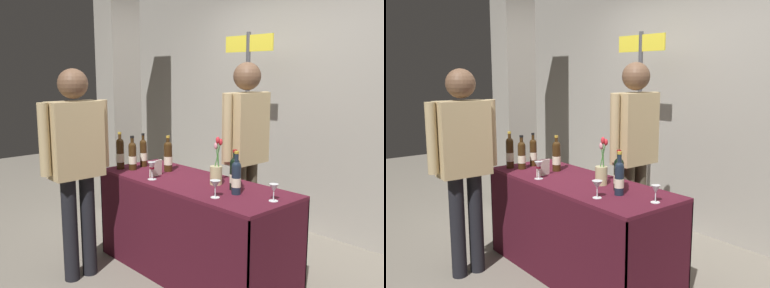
% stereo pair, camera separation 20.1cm
% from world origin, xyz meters
% --- Properties ---
extents(ground_plane, '(12.00, 12.00, 0.00)m').
position_xyz_m(ground_plane, '(0.00, 0.00, 0.00)').
color(ground_plane, gray).
extents(back_partition, '(7.66, 0.12, 2.87)m').
position_xyz_m(back_partition, '(0.00, 1.61, 1.44)').
color(back_partition, '#9E998E').
rests_on(back_partition, ground_plane).
extents(concrete_pillar, '(0.37, 0.37, 3.19)m').
position_xyz_m(concrete_pillar, '(-1.83, 0.50, 1.60)').
color(concrete_pillar, gray).
rests_on(concrete_pillar, ground_plane).
extents(tasting_table, '(1.76, 0.65, 0.80)m').
position_xyz_m(tasting_table, '(0.00, 0.00, 0.54)').
color(tasting_table, '#4C1423').
rests_on(tasting_table, ground_plane).
extents(featured_wine_bottle, '(0.07, 0.07, 0.31)m').
position_xyz_m(featured_wine_bottle, '(0.49, -0.02, 0.92)').
color(featured_wine_bottle, '#192333').
rests_on(featured_wine_bottle, tasting_table).
extents(display_bottle_0, '(0.07, 0.07, 0.31)m').
position_xyz_m(display_bottle_0, '(-0.69, 0.02, 0.93)').
color(display_bottle_0, '#38230F').
rests_on(display_bottle_0, tasting_table).
extents(display_bottle_1, '(0.07, 0.07, 0.33)m').
position_xyz_m(display_bottle_1, '(-0.75, -0.19, 0.94)').
color(display_bottle_1, '#38230F').
rests_on(display_bottle_1, tasting_table).
extents(display_bottle_2, '(0.07, 0.07, 0.32)m').
position_xyz_m(display_bottle_2, '(-0.39, 0.07, 0.93)').
color(display_bottle_2, '#38230F').
rests_on(display_bottle_2, tasting_table).
extents(display_bottle_3, '(0.08, 0.08, 0.30)m').
position_xyz_m(display_bottle_3, '(0.40, 0.06, 0.92)').
color(display_bottle_3, black).
rests_on(display_bottle_3, tasting_table).
extents(display_bottle_4, '(0.07, 0.07, 0.31)m').
position_xyz_m(display_bottle_4, '(-0.65, -0.13, 0.93)').
color(display_bottle_4, '#38230F').
rests_on(display_bottle_4, tasting_table).
extents(wine_glass_near_vendor, '(0.07, 0.07, 0.15)m').
position_xyz_m(wine_glass_near_vendor, '(-0.25, -0.21, 0.90)').
color(wine_glass_near_vendor, silver).
rests_on(wine_glass_near_vendor, tasting_table).
extents(wine_glass_mid, '(0.07, 0.07, 0.12)m').
position_xyz_m(wine_glass_mid, '(0.45, -0.19, 0.89)').
color(wine_glass_mid, silver).
rests_on(wine_glass_mid, tasting_table).
extents(wine_glass_near_taster, '(0.06, 0.06, 0.12)m').
position_xyz_m(wine_glass_near_taster, '(0.77, 0.04, 0.88)').
color(wine_glass_near_taster, silver).
rests_on(wine_glass_near_taster, tasting_table).
extents(flower_vase, '(0.09, 0.09, 0.38)m').
position_xyz_m(flower_vase, '(0.21, 0.07, 0.90)').
color(flower_vase, tan).
rests_on(flower_vase, tasting_table).
extents(brochure_stand, '(0.04, 0.15, 0.13)m').
position_xyz_m(brochure_stand, '(-0.32, -0.12, 0.86)').
color(brochure_stand, silver).
rests_on(brochure_stand, tasting_table).
extents(vendor_presenter, '(0.24, 0.56, 1.74)m').
position_xyz_m(vendor_presenter, '(0.06, 0.58, 1.05)').
color(vendor_presenter, '#4C4233').
rests_on(vendor_presenter, ground_plane).
extents(taster_foreground_right, '(0.23, 0.58, 1.69)m').
position_xyz_m(taster_foreground_right, '(-0.57, -0.71, 1.01)').
color(taster_foreground_right, black).
rests_on(taster_foreground_right, ground_plane).
extents(booth_signpost, '(0.60, 0.04, 2.05)m').
position_xyz_m(booth_signpost, '(-0.36, 1.08, 1.28)').
color(booth_signpost, '#47474C').
rests_on(booth_signpost, ground_plane).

